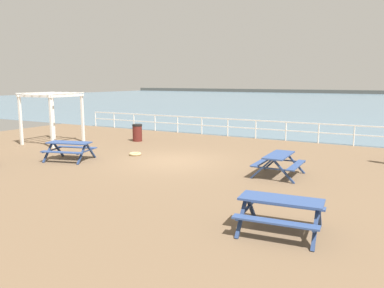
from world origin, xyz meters
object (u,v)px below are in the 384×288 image
at_px(picnic_table_near_left, 279,160).
at_px(picnic_table_far_left, 69,147).
at_px(lattice_pergola, 51,106).
at_px(picnic_table_mid_centre, 281,207).
at_px(litter_bin, 137,133).

height_order(picnic_table_near_left, picnic_table_far_left, same).
bearing_deg(lattice_pergola, picnic_table_mid_centre, -25.89).
xyz_separation_m(picnic_table_near_left, picnic_table_mid_centre, (1.54, -5.00, 0.00)).
bearing_deg(picnic_table_mid_centre, picnic_table_far_left, 155.91).
bearing_deg(picnic_table_mid_centre, lattice_pergola, 151.05).
bearing_deg(picnic_table_mid_centre, picnic_table_near_left, 101.52).
relative_size(picnic_table_far_left, litter_bin, 2.25).
xyz_separation_m(lattice_pergola, litter_bin, (3.51, 2.77, -1.52)).
bearing_deg(picnic_table_near_left, picnic_table_mid_centre, -164.05).
xyz_separation_m(picnic_table_far_left, litter_bin, (-0.65, 5.54, -0.10)).
distance_m(picnic_table_far_left, lattice_pergola, 5.19).
height_order(picnic_table_near_left, lattice_pergola, lattice_pergola).
height_order(picnic_table_near_left, picnic_table_mid_centre, same).
bearing_deg(litter_bin, picnic_table_mid_centre, -39.73).
relative_size(lattice_pergola, litter_bin, 2.84).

